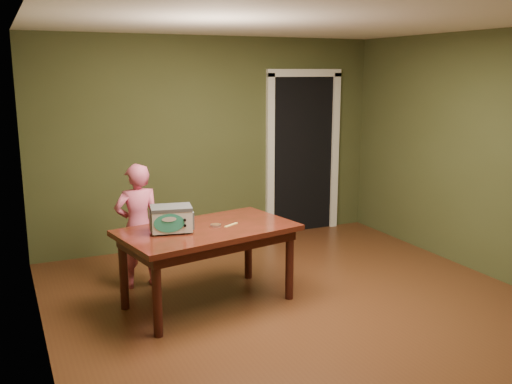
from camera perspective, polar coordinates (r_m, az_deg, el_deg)
floor at (r=5.37m, az=5.35°, el=-11.95°), size 5.00×5.00×0.00m
room_shell at (r=4.93m, az=5.73°, el=6.50°), size 4.52×5.02×2.61m
doorway at (r=8.05m, az=3.66°, el=4.00°), size 1.10×0.66×2.25m
dining_table at (r=5.35m, az=-4.84°, el=-4.61°), size 1.74×1.18×0.75m
toy_oven at (r=5.19m, az=-8.47°, el=-2.59°), size 0.42×0.32×0.24m
baking_pan at (r=5.35m, az=-4.05°, el=-3.33°), size 0.10×0.10×0.02m
spatula at (r=5.38m, az=-2.50°, el=-3.31°), size 0.17×0.11×0.01m
child at (r=5.89m, az=-11.72°, el=-3.35°), size 0.48×0.32×1.28m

